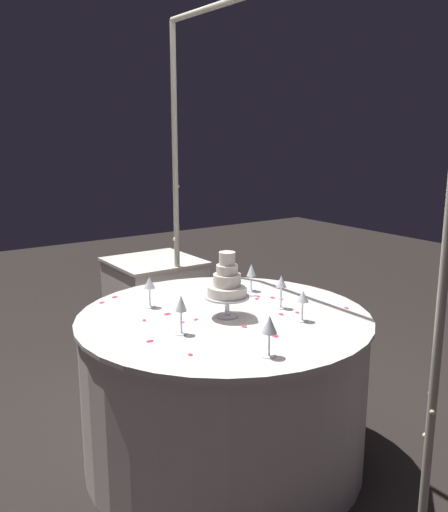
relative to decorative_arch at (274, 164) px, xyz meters
The scene contains 33 objects.
ground_plane 1.54m from the decorative_arch, 89.98° to the right, with size 12.00×12.00×0.00m, color black.
decorative_arch is the anchor object (origin of this frame).
main_table 1.16m from the decorative_arch, 89.98° to the right, with size 1.46×1.46×0.78m.
side_table 1.67m from the decorative_arch, behind, with size 0.59×0.59×0.79m.
tiered_cake 0.65m from the decorative_arch, 83.60° to the right, with size 0.22×0.22×0.33m.
wine_glass_0 0.61m from the decorative_arch, ahead, with size 0.06×0.06×0.17m.
wine_glass_1 0.92m from the decorative_arch, 40.57° to the right, with size 0.06×0.06×0.17m.
wine_glass_2 0.67m from the decorative_arch, 166.23° to the left, with size 0.06×0.06×0.16m.
wine_glass_3 0.68m from the decorative_arch, ahead, with size 0.06×0.06×0.15m.
wine_glass_4 0.86m from the decorative_arch, 79.89° to the right, with size 0.06×0.06×0.18m.
wine_glass_5 0.88m from the decorative_arch, 120.28° to the right, with size 0.06×0.06×0.16m.
cake_knife 0.77m from the decorative_arch, 152.94° to the right, with size 0.15×0.27×0.01m.
rose_petal_0 0.74m from the decorative_arch, behind, with size 0.03×0.02×0.00m, color #E02D47.
rose_petal_1 0.74m from the decorative_arch, 136.47° to the left, with size 0.04×0.02×0.00m, color #E02D47.
rose_petal_2 1.16m from the decorative_arch, 126.16° to the right, with size 0.03×0.02×0.00m, color #E02D47.
rose_petal_3 0.77m from the decorative_arch, 128.26° to the right, with size 0.04×0.03×0.00m, color #E02D47.
rose_petal_4 1.07m from the decorative_arch, 64.52° to the right, with size 0.03×0.02×0.00m, color #E02D47.
rose_petal_5 0.90m from the decorative_arch, 92.12° to the right, with size 0.03×0.02×0.00m, color #E02D47.
rose_petal_6 1.00m from the decorative_arch, 102.39° to the right, with size 0.03×0.02×0.00m, color #E02D47.
rose_petal_7 0.75m from the decorative_arch, 23.73° to the right, with size 0.03×0.02×0.00m, color #E02D47.
rose_petal_8 0.83m from the decorative_arch, 44.11° to the left, with size 0.03×0.02×0.00m, color #E02D47.
rose_petal_9 0.82m from the decorative_arch, 58.69° to the right, with size 0.03×0.02×0.00m, color #E02D47.
rose_petal_10 0.75m from the decorative_arch, ahead, with size 0.03×0.02×0.00m, color #E02D47.
rose_petal_11 0.86m from the decorative_arch, 91.82° to the right, with size 0.03×0.02×0.00m, color #E02D47.
rose_petal_12 0.74m from the decorative_arch, behind, with size 0.03×0.02×0.00m, color #E02D47.
rose_petal_13 1.07m from the decorative_arch, 81.94° to the right, with size 0.03×0.02×0.00m, color #E02D47.
rose_petal_14 0.81m from the decorative_arch, 154.04° to the right, with size 0.04×0.03×0.00m, color #E02D47.
rose_petal_15 0.79m from the decorative_arch, 162.21° to the right, with size 0.04×0.03×0.00m, color #E02D47.
rose_petal_16 1.13m from the decorative_arch, 132.84° to the right, with size 0.04×0.03×0.00m, color #E02D47.
rose_petal_17 0.87m from the decorative_arch, 37.69° to the right, with size 0.04×0.03×0.00m, color #E02D47.
rose_petal_18 0.78m from the decorative_arch, 153.27° to the right, with size 0.02×0.02×0.00m, color #E02D47.
rose_petal_19 0.73m from the decorative_arch, 107.14° to the left, with size 0.03×0.02×0.00m, color #E02D47.
rose_petal_20 0.92m from the decorative_arch, 107.26° to the right, with size 0.04×0.03×0.00m, color #E02D47.
Camera 1 is at (2.13, -1.49, 1.67)m, focal length 38.60 mm.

